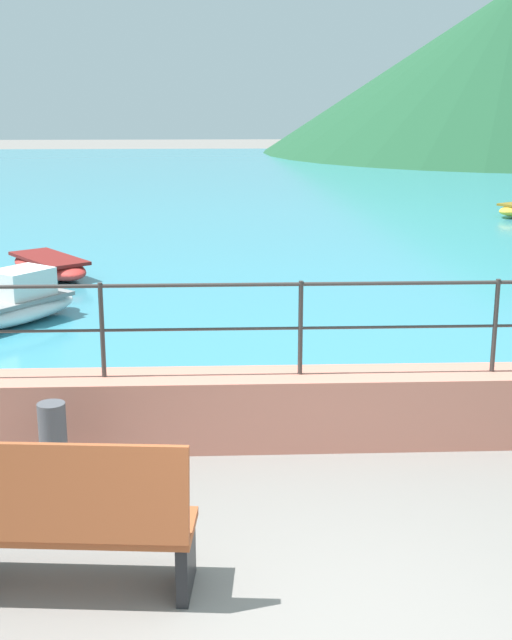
# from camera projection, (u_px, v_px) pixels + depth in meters

# --- Properties ---
(promenade_wall) EXTENTS (20.00, 0.56, 0.70)m
(promenade_wall) POSITION_uv_depth(u_px,v_px,m) (299.00, 409.00, 8.16)
(promenade_wall) COLOR tan
(promenade_wall) RESTS_ON ground
(railing) EXTENTS (18.44, 0.04, 0.90)m
(railing) POSITION_uv_depth(u_px,v_px,m) (301.00, 310.00, 7.91)
(railing) COLOR #383330
(railing) RESTS_ON promenade_wall
(lake_water) EXTENTS (64.00, 44.32, 0.06)m
(lake_water) POSITION_uv_depth(u_px,v_px,m) (240.00, 188.00, 30.10)
(lake_water) COLOR teal
(lake_water) RESTS_ON ground
(bench_main) EXTENTS (1.74, 0.70, 1.13)m
(bench_main) POSITION_uv_depth(u_px,v_px,m) (64.00, 519.00, 5.60)
(bench_main) COLOR #9E4C28
(bench_main) RESTS_ON ground
(bollard) EXTENTS (0.24, 0.24, 0.71)m
(bollard) POSITION_uv_depth(u_px,v_px,m) (53.00, 442.00, 7.35)
(bollard) COLOR #4C4C51
(bollard) RESTS_ON ground
(boat_0) EXTENTS (2.07, 2.39, 0.36)m
(boat_0) POSITION_uv_depth(u_px,v_px,m) (49.00, 266.00, 15.44)
(boat_0) COLOR red
(boat_0) RESTS_ON lake_water
(boat_1) EXTENTS (2.12, 2.37, 0.76)m
(boat_1) POSITION_uv_depth(u_px,v_px,m) (12.00, 305.00, 12.26)
(boat_1) COLOR white
(boat_1) RESTS_ON lake_water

